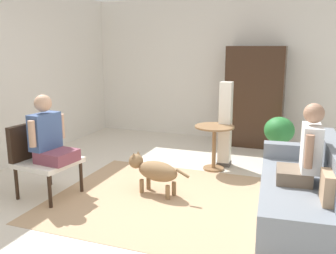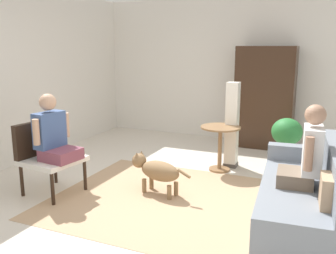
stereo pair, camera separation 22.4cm
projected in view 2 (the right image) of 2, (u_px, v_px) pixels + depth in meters
The scene contains 13 objects.
ground_plane at pixel (172, 200), 4.52m from camera, with size 8.00×8.00×0.00m, color beige.
back_wall at pixel (239, 70), 7.27m from camera, with size 6.18×0.12×2.77m, color silver.
left_wall at pixel (6, 76), 5.61m from camera, with size 0.12×7.27×2.77m, color silver.
area_rug at pixel (167, 199), 4.53m from camera, with size 2.69×2.38×0.01m, color tan.
couch at pixel (306, 197), 3.83m from camera, with size 0.96×1.96×0.85m.
armchair at pixel (45, 152), 4.69m from camera, with size 0.71×0.72×0.90m.
person_on_couch at pixel (307, 154), 3.72m from camera, with size 0.44×0.56×0.84m.
person_on_armchair at pixel (53, 134), 4.56m from camera, with size 0.51×0.55×0.81m.
round_end_table at pixel (220, 140), 5.50m from camera, with size 0.59×0.59×0.68m.
dog at pixel (157, 170), 4.66m from camera, with size 0.87×0.36×0.50m.
potted_plant at pixel (287, 136), 5.48m from camera, with size 0.45×0.45×0.80m.
column_lamp at pixel (232, 126), 5.65m from camera, with size 0.20×0.20×1.31m.
armoire_cabinet at pixel (265, 97), 6.77m from camera, with size 1.03×0.56×1.84m, color #382316.
Camera 2 is at (1.65, -3.90, 1.83)m, focal length 39.68 mm.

